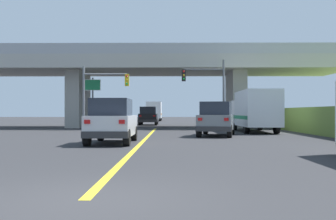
% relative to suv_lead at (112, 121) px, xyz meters
% --- Properties ---
extents(ground, '(160.00, 160.00, 0.00)m').
position_rel_suv_lead_xyz_m(ground, '(1.31, 19.01, -1.01)').
color(ground, '#2B2B2D').
extents(overpass_bridge, '(34.34, 8.12, 7.24)m').
position_rel_suv_lead_xyz_m(overpass_bridge, '(1.31, 19.01, 4.27)').
color(overpass_bridge, '#A8A59E').
rests_on(overpass_bridge, ground).
extents(lane_divider_stripe, '(0.20, 27.46, 0.01)m').
position_rel_suv_lead_xyz_m(lane_divider_stripe, '(1.31, 2.23, -1.01)').
color(lane_divider_stripe, yellow).
rests_on(lane_divider_stripe, ground).
extents(suv_lead, '(1.92, 4.32, 2.02)m').
position_rel_suv_lead_xyz_m(suv_lead, '(0.00, 0.00, 0.00)').
color(suv_lead, silver).
rests_on(suv_lead, ground).
extents(suv_crossing, '(2.75, 4.65, 2.02)m').
position_rel_suv_lead_xyz_m(suv_crossing, '(5.37, 5.59, 0.00)').
color(suv_crossing, slate).
rests_on(suv_crossing, ground).
extents(box_truck, '(2.33, 7.20, 2.91)m').
position_rel_suv_lead_xyz_m(box_truck, '(8.62, 10.19, 0.54)').
color(box_truck, silver).
rests_on(box_truck, ground).
extents(sedan_oncoming, '(2.03, 4.60, 2.02)m').
position_rel_suv_lead_xyz_m(sedan_oncoming, '(0.11, 25.76, 0.00)').
color(sedan_oncoming, black).
rests_on(sedan_oncoming, ground).
extents(traffic_signal_nearside, '(3.50, 0.36, 5.69)m').
position_rel_suv_lead_xyz_m(traffic_signal_nearside, '(5.77, 14.11, 2.58)').
color(traffic_signal_nearside, '#56595E').
rests_on(traffic_signal_nearside, ground).
extents(traffic_signal_farside, '(3.70, 0.36, 5.10)m').
position_rel_suv_lead_xyz_m(traffic_signal_farside, '(-3.00, 13.36, 2.28)').
color(traffic_signal_farside, slate).
rests_on(traffic_signal_farside, ground).
extents(highway_sign, '(1.41, 0.17, 4.46)m').
position_rel_suv_lead_xyz_m(highway_sign, '(-4.26, 16.59, 2.22)').
color(highway_sign, '#56595E').
rests_on(highway_sign, ground).
extents(semi_truck_distant, '(2.33, 7.10, 3.07)m').
position_rel_suv_lead_xyz_m(semi_truck_distant, '(-0.16, 45.96, 0.61)').
color(semi_truck_distant, navy).
rests_on(semi_truck_distant, ground).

